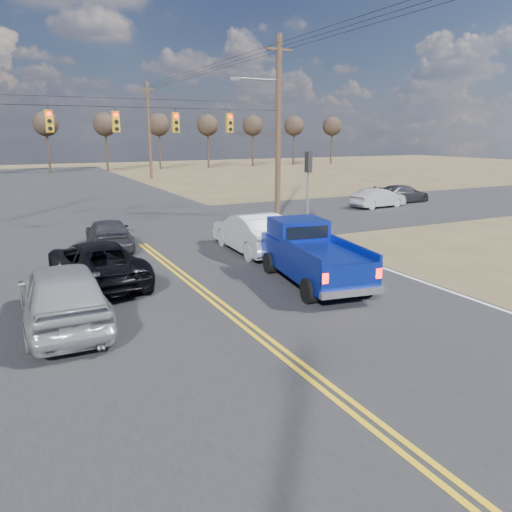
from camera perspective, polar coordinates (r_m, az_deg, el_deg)
name	(u,v)px	position (r m, az deg, el deg)	size (l,w,h in m)	color
ground	(319,383)	(10.13, 7.27, -14.24)	(160.00, 160.00, 0.00)	brown
road_main	(169,266)	(18.72, -9.91, -1.08)	(14.00, 120.00, 0.02)	#28282B
road_cross	(123,229)	(26.31, -14.98, 2.96)	(120.00, 12.00, 0.02)	#28282B
signal_gantry	(127,127)	(25.78, -14.48, 14.11)	(19.60, 4.83, 10.00)	#473323
utility_poles	(120,123)	(24.90, -15.26, 14.46)	(19.60, 58.32, 10.00)	#473323
treeline	(87,118)	(34.73, -18.75, 14.70)	(87.00, 117.80, 7.40)	#33261C
pickup_truck	(312,255)	(16.18, 6.37, 0.12)	(2.65, 5.37, 1.93)	black
silver_suv	(63,294)	(13.40, -21.17, -4.08)	(1.99, 4.95, 1.69)	#929699
black_suv	(96,263)	(16.81, -17.79, -0.73)	(2.38, 5.17, 1.44)	black
white_car_queue	(252,232)	(20.42, -0.47, 2.72)	(1.73, 4.95, 1.63)	silver
dgrey_car_queue	(109,235)	(21.80, -16.46, 2.36)	(1.76, 4.33, 1.26)	#343338
cross_car_east_near	(378,198)	(33.85, 13.80, 6.45)	(3.85, 1.34, 1.27)	#A5A7AD
cross_car_east_far	(402,194)	(36.78, 16.38, 6.84)	(4.33, 1.76, 1.26)	#2C2C31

